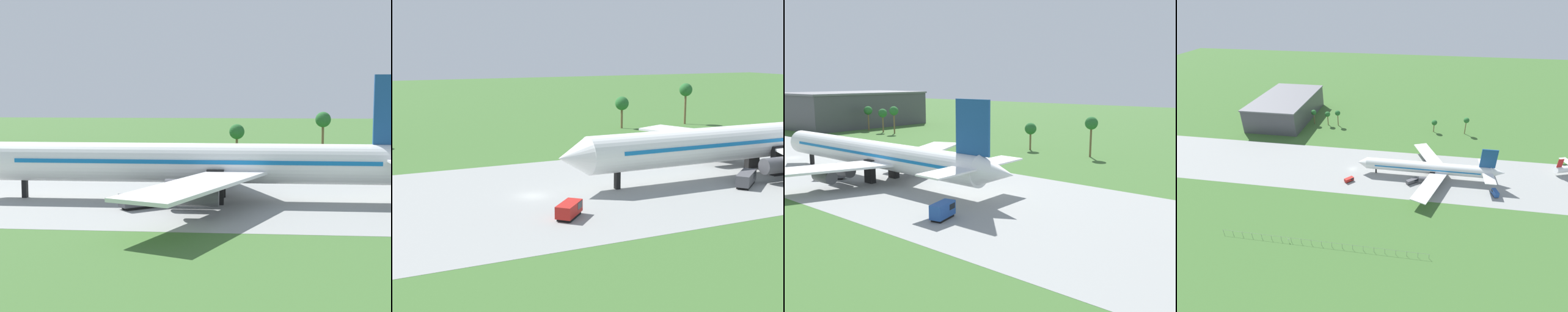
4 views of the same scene
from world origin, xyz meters
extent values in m
plane|color=#3D662D|center=(0.00, 0.00, 0.00)|extent=(600.00, 600.00, 0.00)
cube|color=gray|center=(0.00, 0.00, 0.01)|extent=(320.00, 44.00, 0.02)
cylinder|color=white|center=(38.48, -1.50, 5.50)|extent=(60.97, 5.75, 5.75)
cone|color=white|center=(5.70, -1.50, 5.50)|extent=(4.60, 5.63, 5.63)
cone|color=white|center=(72.56, -1.50, 5.93)|extent=(7.18, 5.46, 5.46)
cube|color=#146BB7|center=(38.48, -1.50, 5.93)|extent=(51.82, 5.86, 0.57)
cube|color=navy|center=(67.24, -1.50, 13.26)|extent=(7.47, 0.50, 9.77)
cube|color=white|center=(67.53, -1.50, 6.36)|extent=(5.17, 22.99, 0.30)
cube|color=white|center=(40.10, -15.59, 4.49)|extent=(17.49, 28.93, 0.44)
cube|color=white|center=(40.10, 12.59, 4.49)|extent=(17.49, 28.93, 0.44)
cylinder|color=#4C4C51|center=(37.61, -8.40, 2.80)|extent=(5.17, 2.59, 2.59)
cylinder|color=#4C4C51|center=(39.93, -14.15, 2.80)|extent=(5.17, 2.59, 2.59)
cylinder|color=#4C4C51|center=(37.61, 5.40, 2.80)|extent=(5.17, 2.59, 2.59)
cylinder|color=#4C4C51|center=(39.93, 11.14, 2.80)|extent=(5.17, 2.59, 2.59)
cube|color=black|center=(12.87, -1.50, 2.46)|extent=(0.70, 0.90, 4.92)
cube|color=black|center=(41.53, -4.66, 2.46)|extent=(2.40, 1.20, 4.92)
cube|color=black|center=(41.53, 1.66, 2.46)|extent=(2.40, 1.20, 4.92)
cube|color=black|center=(31.88, -8.08, 0.20)|extent=(5.40, 4.85, 0.40)
cube|color=#4C4C51|center=(31.88, -8.08, 1.26)|extent=(6.28, 5.62, 1.73)
cube|color=black|center=(33.26, -6.97, 1.52)|extent=(3.04, 3.01, 0.90)
cube|color=black|center=(70.36, -12.35, 0.20)|extent=(2.65, 4.30, 0.40)
cube|color=#234C99|center=(70.36, -12.35, 1.53)|extent=(3.00, 5.03, 2.26)
cube|color=black|center=(70.07, -11.09, 1.87)|extent=(2.36, 2.06, 0.90)
cube|color=#47474C|center=(-61.96, 62.34, 7.51)|extent=(36.00, 60.00, 15.01)
cube|color=slate|center=(-61.96, 62.34, 15.41)|extent=(36.72, 61.20, 0.80)
cylinder|color=brown|center=(-21.80, 53.97, 4.30)|extent=(0.56, 0.56, 8.60)
sphere|color=#28662D|center=(-21.80, 53.97, 9.20)|extent=(3.60, 3.60, 3.60)
cylinder|color=brown|center=(-29.01, 53.97, 3.67)|extent=(0.56, 0.56, 7.34)
sphere|color=#28662D|center=(-29.01, 53.97, 7.94)|extent=(3.60, 3.60, 3.60)
cylinder|color=brown|center=(43.29, 53.97, 3.01)|extent=(0.56, 0.56, 6.01)
sphere|color=#28662D|center=(43.29, 53.97, 6.61)|extent=(3.60, 3.60, 3.60)
cylinder|color=brown|center=(-38.79, 53.97, 4.00)|extent=(0.56, 0.56, 8.00)
sphere|color=#28662D|center=(-38.79, 53.97, 8.60)|extent=(3.60, 3.60, 3.60)
cylinder|color=brown|center=(63.29, 53.97, 4.47)|extent=(0.56, 0.56, 8.94)
sphere|color=#28662D|center=(63.29, 53.97, 9.54)|extent=(3.60, 3.60, 3.60)
camera|label=1|loc=(46.17, -87.21, 15.40)|focal=55.00mm
camera|label=2|loc=(-24.38, -72.11, 21.04)|focal=50.00mm
camera|label=3|loc=(116.27, -58.75, 21.36)|focal=40.00mm
camera|label=4|loc=(31.97, -134.06, 86.50)|focal=28.00mm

